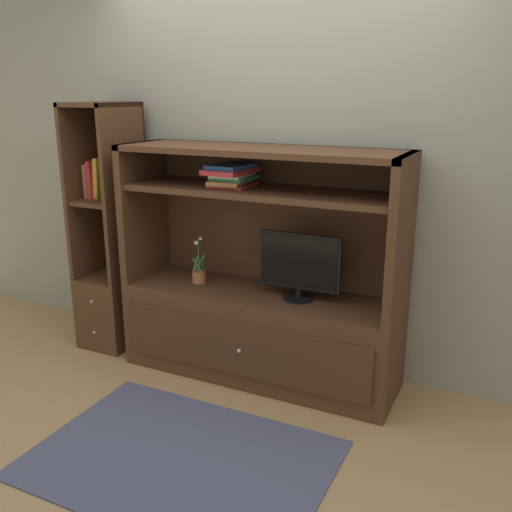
% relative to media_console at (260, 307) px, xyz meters
% --- Properties ---
extents(ground_plane, '(8.00, 8.00, 0.00)m').
position_rel_media_console_xyz_m(ground_plane, '(0.00, -0.41, -0.47)').
color(ground_plane, tan).
extents(painted_rear_wall, '(6.00, 0.10, 2.80)m').
position_rel_media_console_xyz_m(painted_rear_wall, '(0.00, 0.34, 0.93)').
color(painted_rear_wall, gray).
rests_on(painted_rear_wall, ground_plane).
extents(area_rug, '(1.48, 1.04, 0.01)m').
position_rel_media_console_xyz_m(area_rug, '(0.04, -1.01, -0.46)').
color(area_rug, '#4C5170').
rests_on(area_rug, ground_plane).
extents(media_console, '(1.77, 0.56, 1.47)m').
position_rel_media_console_xyz_m(media_console, '(0.00, 0.00, 0.00)').
color(media_console, '#4C2D1C').
rests_on(media_console, ground_plane).
extents(tv_monitor, '(0.52, 0.19, 0.41)m').
position_rel_media_console_xyz_m(tv_monitor, '(0.27, -0.02, 0.32)').
color(tv_monitor, black).
rests_on(tv_monitor, media_console).
extents(potted_plant, '(0.09, 0.09, 0.31)m').
position_rel_media_console_xyz_m(potted_plant, '(-0.44, -0.01, 0.16)').
color(potted_plant, '#B26642').
rests_on(potted_plant, media_console).
extents(magazine_stack, '(0.26, 0.35, 0.14)m').
position_rel_media_console_xyz_m(magazine_stack, '(-0.19, -0.01, 0.83)').
color(magazine_stack, red).
rests_on(magazine_stack, media_console).
extents(bookshelf_tall, '(0.37, 0.47, 1.72)m').
position_rel_media_console_xyz_m(bookshelf_tall, '(-1.18, 0.00, 0.12)').
color(bookshelf_tall, '#4C2D1C').
rests_on(bookshelf_tall, ground_plane).
extents(upright_book_row, '(0.11, 0.17, 0.28)m').
position_rel_media_console_xyz_m(upright_book_row, '(-1.25, -0.01, 0.73)').
color(upright_book_row, '#A56638').
rests_on(upright_book_row, bookshelf_tall).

